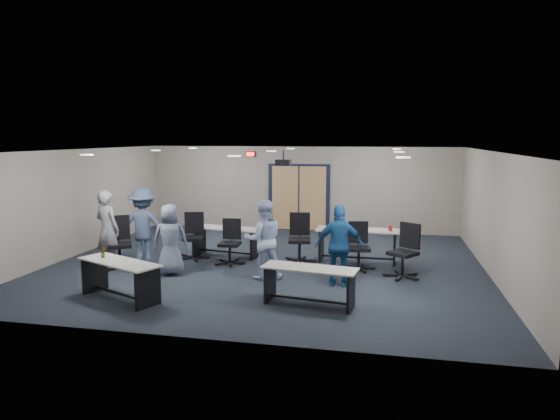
% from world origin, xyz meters
% --- Properties ---
extents(floor, '(10.00, 10.00, 0.00)m').
position_xyz_m(floor, '(0.00, 0.00, 0.00)').
color(floor, black).
rests_on(floor, ground).
extents(back_wall, '(10.00, 0.04, 2.70)m').
position_xyz_m(back_wall, '(0.00, 4.50, 1.35)').
color(back_wall, gray).
rests_on(back_wall, floor).
extents(front_wall, '(10.00, 0.04, 2.70)m').
position_xyz_m(front_wall, '(0.00, -4.50, 1.35)').
color(front_wall, gray).
rests_on(front_wall, floor).
extents(left_wall, '(0.04, 9.00, 2.70)m').
position_xyz_m(left_wall, '(-5.00, 0.00, 1.35)').
color(left_wall, gray).
rests_on(left_wall, floor).
extents(right_wall, '(0.04, 9.00, 2.70)m').
position_xyz_m(right_wall, '(5.00, 0.00, 1.35)').
color(right_wall, gray).
rests_on(right_wall, floor).
extents(ceiling, '(10.00, 9.00, 0.04)m').
position_xyz_m(ceiling, '(0.00, 0.00, 2.70)').
color(ceiling, silver).
rests_on(ceiling, back_wall).
extents(double_door, '(2.00, 0.07, 2.20)m').
position_xyz_m(double_door, '(0.00, 4.46, 1.05)').
color(double_door, black).
rests_on(double_door, back_wall).
extents(exit_sign, '(0.32, 0.07, 0.18)m').
position_xyz_m(exit_sign, '(-1.60, 4.44, 2.45)').
color(exit_sign, black).
rests_on(exit_sign, back_wall).
extents(ceiling_projector, '(0.35, 0.32, 0.37)m').
position_xyz_m(ceiling_projector, '(0.30, 0.50, 2.40)').
color(ceiling_projector, black).
rests_on(ceiling_projector, ceiling).
extents(ceiling_can_lights, '(6.24, 5.74, 0.02)m').
position_xyz_m(ceiling_can_lights, '(0.00, 0.25, 2.67)').
color(ceiling_can_lights, white).
rests_on(ceiling_can_lights, ceiling).
extents(table_front_left, '(1.88, 1.28, 0.99)m').
position_xyz_m(table_front_left, '(-2.10, -3.05, 0.50)').
color(table_front_left, '#AEACA4').
rests_on(table_front_left, floor).
extents(table_front_right, '(1.78, 0.81, 0.70)m').
position_xyz_m(table_front_right, '(1.42, -2.64, 0.48)').
color(table_front_right, '#AEACA4').
rests_on(table_front_right, floor).
extents(table_back_left, '(1.86, 0.88, 0.73)m').
position_xyz_m(table_back_left, '(-1.20, 0.65, 0.50)').
color(table_back_left, '#AEACA4').
rests_on(table_back_left, floor).
extents(table_back_right, '(1.99, 0.69, 0.93)m').
position_xyz_m(table_back_right, '(2.10, 0.70, 0.55)').
color(table_back_right, '#AEACA4').
rests_on(table_back_right, floor).
extents(chair_back_a, '(0.86, 0.86, 1.14)m').
position_xyz_m(chair_back_a, '(-1.91, 0.15, 0.57)').
color(chair_back_a, black).
rests_on(chair_back_a, floor).
extents(chair_back_b, '(0.70, 0.70, 1.07)m').
position_xyz_m(chair_back_b, '(-0.87, -0.17, 0.54)').
color(chair_back_b, black).
rests_on(chair_back_b, floor).
extents(chair_back_c, '(0.85, 0.85, 1.19)m').
position_xyz_m(chair_back_c, '(0.73, 0.35, 0.59)').
color(chair_back_c, black).
rests_on(chair_back_c, floor).
extents(chair_back_d, '(0.79, 0.79, 1.09)m').
position_xyz_m(chair_back_d, '(2.17, -0.05, 0.54)').
color(chair_back_d, black).
rests_on(chair_back_d, floor).
extents(chair_loose_left, '(1.04, 1.04, 1.21)m').
position_xyz_m(chair_loose_left, '(-3.22, -1.08, 0.60)').
color(chair_loose_left, black).
rests_on(chair_loose_left, floor).
extents(chair_loose_right, '(1.03, 1.03, 1.17)m').
position_xyz_m(chair_loose_right, '(3.12, -0.49, 0.59)').
color(chair_loose_right, black).
rests_on(chair_loose_right, floor).
extents(person_gray, '(0.77, 0.63, 1.82)m').
position_xyz_m(person_gray, '(-3.49, -1.10, 0.91)').
color(person_gray, gray).
rests_on(person_gray, floor).
extents(person_plaid, '(0.87, 0.68, 1.58)m').
position_xyz_m(person_plaid, '(-1.86, -1.29, 0.79)').
color(person_plaid, slate).
rests_on(person_plaid, floor).
extents(person_lightblue, '(1.00, 0.89, 1.70)m').
position_xyz_m(person_lightblue, '(0.21, -1.16, 0.85)').
color(person_lightblue, '#B7C6F3').
rests_on(person_lightblue, floor).
extents(person_navy, '(0.99, 0.44, 1.67)m').
position_xyz_m(person_navy, '(1.84, -1.37, 0.83)').
color(person_navy, navy).
rests_on(person_navy, floor).
extents(person_back, '(1.31, 0.95, 1.83)m').
position_xyz_m(person_back, '(-2.89, -0.53, 0.92)').
color(person_back, '#3B4C6A').
rests_on(person_back, floor).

